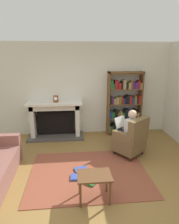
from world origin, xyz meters
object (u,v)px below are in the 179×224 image
object	(u,v)px
armchair_reading	(132,139)
side_table	(94,179)
seated_reader	(128,130)
mantel_clock	(56,99)
bookshelf	(124,104)
fireplace	(55,118)

from	to	relation	value
armchair_reading	side_table	bearing A→B (deg)	14.50
armchair_reading	seated_reader	size ratio (longest dim) A/B	0.85
mantel_clock	bookshelf	xyz separation A→B (m)	(2.01, 0.14, -0.23)
mantel_clock	side_table	size ratio (longest dim) A/B	0.33
bookshelf	fireplace	bearing A→B (deg)	-179.11
fireplace	side_table	bearing A→B (deg)	-73.47
mantel_clock	seated_reader	xyz separation A→B (m)	(1.76, -1.16, -0.54)
fireplace	mantel_clock	bearing A→B (deg)	-66.36
fireplace	bookshelf	size ratio (longest dim) A/B	0.85
seated_reader	mantel_clock	bearing A→B (deg)	-71.82
fireplace	armchair_reading	world-z (taller)	fireplace
fireplace	side_table	size ratio (longest dim) A/B	2.85
mantel_clock	seated_reader	distance (m)	2.17
mantel_clock	fireplace	bearing A→B (deg)	113.64
mantel_clock	seated_reader	size ratio (longest dim) A/B	0.16
bookshelf	mantel_clock	bearing A→B (deg)	-176.16
seated_reader	side_table	size ratio (longest dim) A/B	2.04
armchair_reading	side_table	world-z (taller)	armchair_reading
mantel_clock	side_table	xyz separation A→B (m)	(0.77, -2.65, -0.76)
fireplace	mantel_clock	world-z (taller)	mantel_clock
mantel_clock	armchair_reading	distance (m)	2.34
seated_reader	bookshelf	bearing A→B (deg)	-139.55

